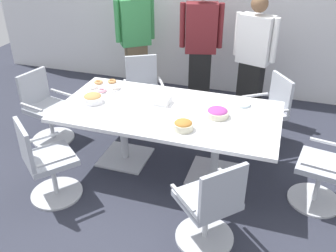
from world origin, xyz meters
TOP-DOWN VIEW (x-y plane):
  - ground_plane at (0.00, 0.00)m, footprint 10.00×10.00m
  - back_wall at (0.00, 2.40)m, footprint 8.00×0.10m
  - conference_table at (0.00, 0.00)m, footprint 2.40×1.20m
  - office_chair_0 at (-1.69, 0.13)m, footprint 0.65×0.65m
  - office_chair_1 at (-1.01, -0.89)m, footprint 0.76×0.76m
  - office_chair_2 at (0.70, -1.00)m, footprint 0.76×0.76m
  - office_chair_3 at (1.69, -0.12)m, footprint 0.63×0.63m
  - office_chair_4 at (1.02, 0.88)m, footprint 0.75×0.75m
  - office_chair_5 at (-0.69, 1.01)m, footprint 0.74×0.74m
  - person_standing_0 at (-1.08, 1.72)m, footprint 0.53×0.44m
  - person_standing_1 at (-0.04, 1.66)m, footprint 0.61×0.32m
  - person_standing_2 at (0.72, 1.58)m, footprint 0.61×0.34m
  - snack_bowl_pretzels at (0.27, -0.35)m, footprint 0.20×0.20m
  - snack_bowl_cookies at (-0.87, -0.08)m, footprint 0.22×0.22m
  - snack_bowl_candy_mix at (0.54, 0.02)m, footprint 0.24×0.24m
  - donut_platter at (-0.92, 0.34)m, footprint 0.39×0.39m
  - plate_stack at (0.75, 0.37)m, footprint 0.18×0.18m
  - napkin_pile at (-0.11, 0.14)m, footprint 0.17×0.17m

SIDE VIEW (x-z plane):
  - ground_plane at x=0.00m, z-range -0.01..0.00m
  - office_chair_0 at x=-1.69m, z-range -0.05..0.86m
  - office_chair_1 at x=-1.01m, z-range -0.05..0.86m
  - office_chair_2 at x=0.70m, z-range -0.05..0.86m
  - office_chair_3 at x=1.69m, z-range -0.05..0.86m
  - office_chair_4 at x=1.02m, z-range -0.05..0.86m
  - office_chair_5 at x=-0.69m, z-range -0.05..0.86m
  - conference_table at x=0.00m, z-range 0.25..1.00m
  - plate_stack at x=0.75m, z-range 0.75..0.78m
  - donut_platter at x=-0.92m, z-range 0.75..0.79m
  - napkin_pile at x=-0.11m, z-range 0.75..0.83m
  - snack_bowl_candy_mix at x=0.54m, z-range 0.75..0.84m
  - snack_bowl_pretzels at x=0.27m, z-range 0.75..0.85m
  - snack_bowl_cookies at x=-0.87m, z-range 0.75..0.85m
  - person_standing_2 at x=0.72m, z-range 0.04..1.76m
  - person_standing_0 at x=-1.08m, z-range 0.04..1.85m
  - person_standing_1 at x=-0.04m, z-range 0.05..1.87m
  - back_wall at x=0.00m, z-range 0.00..2.80m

